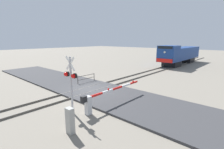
% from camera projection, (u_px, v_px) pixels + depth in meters
% --- Properties ---
extents(ground_plane, '(160.00, 160.00, 0.00)m').
position_uv_depth(ground_plane, '(91.00, 90.00, 16.50)').
color(ground_plane, gray).
extents(rail_track_left, '(0.08, 80.00, 0.15)m').
position_uv_depth(rail_track_left, '(86.00, 88.00, 16.96)').
color(rail_track_left, '#59544C').
rests_on(rail_track_left, ground_plane).
extents(rail_track_right, '(0.08, 80.00, 0.15)m').
position_uv_depth(rail_track_right, '(95.00, 91.00, 16.02)').
color(rail_track_right, '#59544C').
rests_on(rail_track_right, ground_plane).
extents(road_surface, '(36.00, 5.71, 0.14)m').
position_uv_depth(road_surface, '(91.00, 89.00, 16.49)').
color(road_surface, '#38383A').
rests_on(road_surface, ground_plane).
extents(locomotive, '(3.04, 14.92, 3.89)m').
position_uv_depth(locomotive, '(180.00, 54.00, 33.33)').
color(locomotive, black).
rests_on(locomotive, ground_plane).
extents(crossing_signal, '(1.18, 0.33, 3.90)m').
position_uv_depth(crossing_signal, '(71.00, 79.00, 10.83)').
color(crossing_signal, '#ADADB2').
rests_on(crossing_signal, ground_plane).
extents(crossing_gate, '(0.36, 6.34, 1.39)m').
position_uv_depth(crossing_gate, '(97.00, 99.00, 11.56)').
color(crossing_gate, silver).
rests_on(crossing_gate, ground_plane).
extents(utility_cabinet, '(0.43, 0.32, 1.44)m').
position_uv_depth(utility_cabinet, '(70.00, 121.00, 8.75)').
color(utility_cabinet, '#999993').
rests_on(utility_cabinet, ground_plane).
extents(guard_railing, '(0.08, 2.48, 0.95)m').
position_uv_depth(guard_railing, '(86.00, 78.00, 19.05)').
color(guard_railing, '#4C4742').
rests_on(guard_railing, ground_plane).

